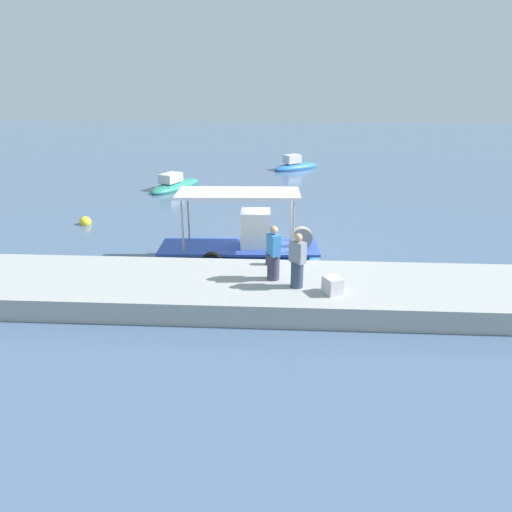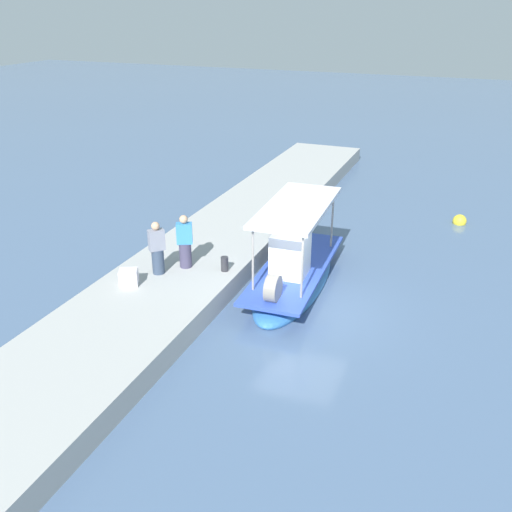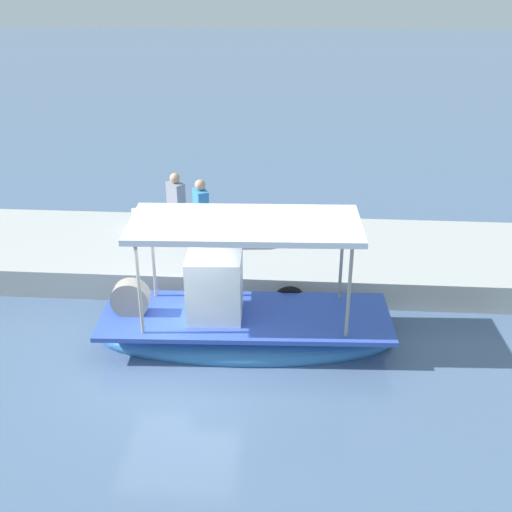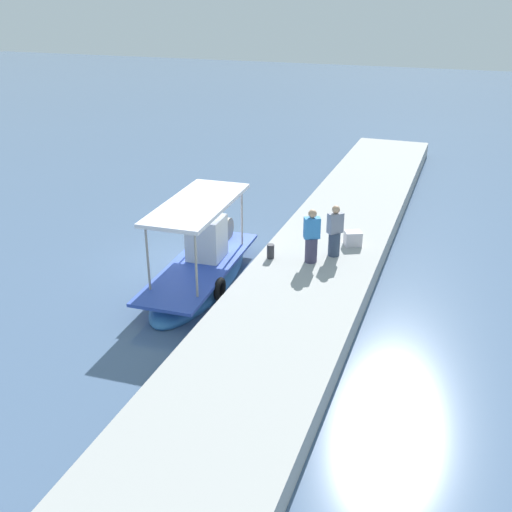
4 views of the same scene
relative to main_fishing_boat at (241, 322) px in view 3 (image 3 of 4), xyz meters
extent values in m
plane|color=slate|center=(1.25, 0.77, -0.47)|extent=(120.00, 120.00, 0.00)
cube|color=#A6A7A5|center=(1.25, -3.40, -0.12)|extent=(36.00, 3.83, 0.69)
ellipsoid|color=#3271B6|center=(-0.10, 0.00, -0.36)|extent=(6.35, 2.23, 0.91)
cube|color=#314FB6|center=(-0.10, 0.00, 0.14)|extent=(6.10, 2.22, 0.10)
cube|color=white|center=(0.53, 0.03, 0.83)|extent=(1.15, 1.12, 1.48)
cylinder|color=gray|center=(1.87, 0.83, 1.13)|extent=(0.07, 0.07, 2.09)
cylinder|color=gray|center=(1.94, -0.65, 1.13)|extent=(0.07, 0.07, 2.09)
cylinder|color=gray|center=(-2.14, 0.66, 1.13)|extent=(0.07, 0.07, 2.09)
cylinder|color=gray|center=(-2.07, -0.83, 1.13)|extent=(0.07, 0.07, 2.09)
cube|color=white|center=(-0.10, 0.00, 2.24)|extent=(4.59, 2.08, 0.12)
torus|color=black|center=(-1.00, -1.06, -0.06)|extent=(0.75, 0.21, 0.74)
cylinder|color=gray|center=(2.28, 0.11, 0.54)|extent=(0.81, 0.38, 0.80)
cylinder|color=#403C58|center=(1.29, -3.26, 0.63)|extent=(0.53, 0.53, 0.82)
cube|color=#3684D2|center=(1.29, -3.26, 1.38)|extent=(0.47, 0.57, 0.68)
sphere|color=tan|center=(1.29, -3.26, 1.85)|extent=(0.27, 0.27, 0.27)
cylinder|color=#334259|center=(2.03, -3.83, 0.62)|extent=(0.54, 0.54, 0.80)
cube|color=gray|center=(2.03, -3.83, 1.35)|extent=(0.54, 0.53, 0.66)
sphere|color=tan|center=(2.03, -3.83, 1.81)|extent=(0.26, 0.26, 0.26)
cylinder|color=#2D2D33|center=(1.11, -1.96, 0.46)|extent=(0.24, 0.24, 0.47)
cube|color=silver|center=(3.08, -4.25, 0.47)|extent=(0.64, 0.69, 0.50)
camera|label=1|loc=(1.61, -17.96, 6.38)|focal=35.03mm
camera|label=2|loc=(16.12, 5.09, 8.16)|focal=40.34mm
camera|label=3|loc=(-1.11, 11.13, 7.03)|focal=43.91mm
camera|label=4|loc=(-15.82, -7.56, 8.23)|focal=42.26mm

